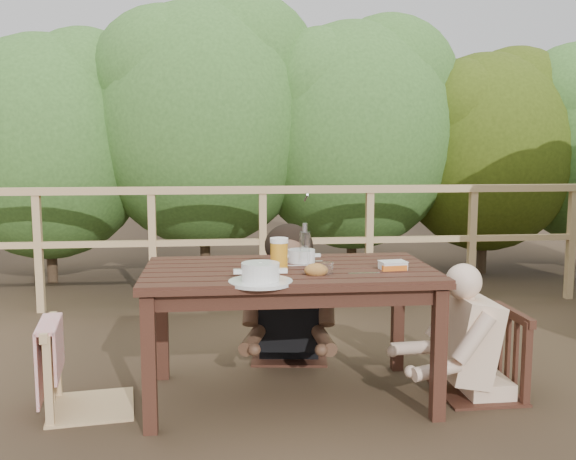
{
  "coord_description": "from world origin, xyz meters",
  "views": [
    {
      "loc": [
        -0.36,
        -3.33,
        1.34
      ],
      "look_at": [
        0.0,
        0.05,
        0.9
      ],
      "focal_mm": 40.66,
      "sensor_mm": 36.0,
      "label": 1
    }
  ],
  "objects": [
    {
      "name": "ground",
      "position": [
        0.0,
        0.0,
        0.0
      ],
      "size": [
        60.0,
        60.0,
        0.0
      ],
      "primitive_type": "plane",
      "color": "#433221",
      "rests_on": "ground"
    },
    {
      "name": "table",
      "position": [
        0.0,
        0.0,
        0.35
      ],
      "size": [
        1.5,
        0.84,
        0.69
      ],
      "primitive_type": "cube",
      "color": "#321A12",
      "rests_on": "ground"
    },
    {
      "name": "chair_left",
      "position": [
        -1.03,
        -0.04,
        0.44
      ],
      "size": [
        0.49,
        0.49,
        0.88
      ],
      "primitive_type": "cube",
      "rotation": [
        0.0,
        0.0,
        1.7
      ],
      "color": "tan",
      "rests_on": "ground"
    },
    {
      "name": "chair_far",
      "position": [
        0.08,
        0.69,
        0.47
      ],
      "size": [
        0.52,
        0.52,
        0.94
      ],
      "primitive_type": "cube",
      "rotation": [
        0.0,
        0.0,
        -0.12
      ],
      "color": "#321A12",
      "rests_on": "ground"
    },
    {
      "name": "chair_right",
      "position": [
        1.02,
        -0.06,
        0.44
      ],
      "size": [
        0.44,
        0.44,
        0.87
      ],
      "primitive_type": "cube",
      "rotation": [
        0.0,
        0.0,
        -1.56
      ],
      "color": "#321A12",
      "rests_on": "ground"
    },
    {
      "name": "woman",
      "position": [
        0.08,
        0.71,
        0.66
      ],
      "size": [
        0.61,
        0.72,
        1.32
      ],
      "primitive_type": null,
      "rotation": [
        0.0,
        0.0,
        3.02
      ],
      "color": "black",
      "rests_on": "ground"
    },
    {
      "name": "diner_right",
      "position": [
        1.05,
        -0.06,
        0.59
      ],
      "size": [
        0.59,
        0.49,
        1.19
      ],
      "primitive_type": null,
      "rotation": [
        0.0,
        0.0,
        1.58
      ],
      "color": "beige",
      "rests_on": "ground"
    },
    {
      "name": "railing",
      "position": [
        0.0,
        2.0,
        0.51
      ],
      "size": [
        5.6,
        0.1,
        1.01
      ],
      "primitive_type": "cube",
      "color": "tan",
      "rests_on": "ground"
    },
    {
      "name": "hedge_row",
      "position": [
        0.4,
        3.2,
        1.9
      ],
      "size": [
        6.6,
        1.6,
        3.8
      ],
      "primitive_type": null,
      "color": "#345923",
      "rests_on": "ground"
    },
    {
      "name": "soup_near",
      "position": [
        -0.17,
        -0.32,
        0.74
      ],
      "size": [
        0.3,
        0.3,
        0.1
      ],
      "primitive_type": "cylinder",
      "color": "white",
      "rests_on": "table"
    },
    {
      "name": "soup_far",
      "position": [
        0.09,
        0.15,
        0.74
      ],
      "size": [
        0.25,
        0.25,
        0.08
      ],
      "primitive_type": "cylinder",
      "color": "white",
      "rests_on": "table"
    },
    {
      "name": "bread_roll",
      "position": [
        0.11,
        -0.19,
        0.73
      ],
      "size": [
        0.12,
        0.09,
        0.07
      ],
      "primitive_type": "ellipsoid",
      "color": "#9A5B2E",
      "rests_on": "table"
    },
    {
      "name": "beer_glass",
      "position": [
        -0.06,
        -0.06,
        0.78
      ],
      "size": [
        0.09,
        0.09,
        0.18
      ],
      "primitive_type": "cylinder",
      "color": "orange",
      "rests_on": "table"
    },
    {
      "name": "bottle",
      "position": [
        0.09,
        0.07,
        0.81
      ],
      "size": [
        0.06,
        0.06,
        0.24
      ],
      "primitive_type": "cylinder",
      "color": "white",
      "rests_on": "table"
    },
    {
      "name": "tumbler",
      "position": [
        0.17,
        -0.2,
        0.73
      ],
      "size": [
        0.06,
        0.06,
        0.07
      ],
      "primitive_type": "cylinder",
      "color": "white",
      "rests_on": "table"
    },
    {
      "name": "butter_tub",
      "position": [
        0.53,
        -0.11,
        0.72
      ],
      "size": [
        0.15,
        0.11,
        0.06
      ],
      "primitive_type": "cube",
      "rotation": [
        0.0,
        0.0,
        0.12
      ],
      "color": "silver",
      "rests_on": "table"
    }
  ]
}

